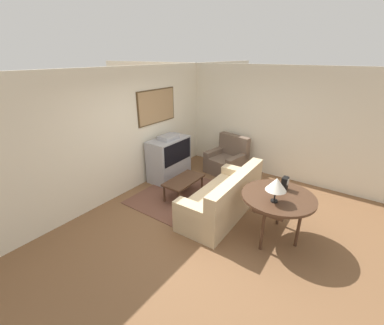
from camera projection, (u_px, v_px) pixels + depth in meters
ground_plane at (209, 218)px, 4.93m from camera, size 12.00×12.00×0.00m
wall_back at (128, 132)px, 5.55m from camera, size 12.00×0.10×2.70m
wall_right at (267, 122)px, 6.37m from camera, size 0.06×12.00×2.70m
area_rug at (183, 196)px, 5.71m from camera, size 2.03×1.80×0.01m
tv at (169, 158)px, 6.35m from camera, size 1.08×0.57×1.13m
couch at (224, 199)px, 4.96m from camera, size 2.02×0.88×0.90m
armchair at (227, 161)px, 6.78m from camera, size 0.95×1.01×0.96m
coffee_table at (184, 181)px, 5.55m from camera, size 0.95×0.49×0.42m
console_table at (278, 199)px, 4.14m from camera, size 1.17×1.17×0.82m
table_lamp at (276, 184)px, 3.83m from camera, size 0.31×0.31×0.40m
mantel_clock at (285, 183)px, 4.27m from camera, size 0.14×0.10×0.22m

